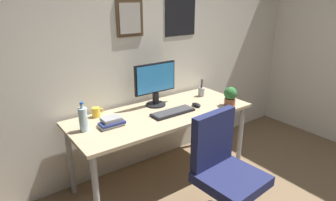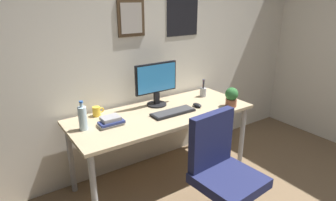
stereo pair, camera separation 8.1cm
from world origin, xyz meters
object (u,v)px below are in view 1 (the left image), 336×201
(office_chair, at_px, (223,167))
(pen_cup, at_px, (201,91))
(computer_mouse, at_px, (196,105))
(potted_plant, at_px, (230,96))
(keyboard, at_px, (173,112))
(book_stack_left, at_px, (111,122))
(water_bottle, at_px, (83,119))
(monitor, at_px, (155,82))
(coffee_mug_near, at_px, (96,112))

(office_chair, bearing_deg, pen_cup, 57.15)
(computer_mouse, relative_size, potted_plant, 0.56)
(keyboard, bearing_deg, book_stack_left, 171.65)
(water_bottle, bearing_deg, pen_cup, 3.72)
(monitor, distance_m, book_stack_left, 0.65)
(monitor, bearing_deg, coffee_mug_near, 173.94)
(book_stack_left, bearing_deg, monitor, 18.55)
(potted_plant, distance_m, pen_cup, 0.39)
(monitor, height_order, water_bottle, monitor)
(pen_cup, bearing_deg, computer_mouse, -140.56)
(monitor, xyz_separation_m, water_bottle, (-0.81, -0.15, -0.13))
(office_chair, xyz_separation_m, computer_mouse, (0.34, 0.72, 0.22))
(water_bottle, xyz_separation_m, coffee_mug_near, (0.20, 0.22, -0.06))
(water_bottle, relative_size, book_stack_left, 1.17)
(potted_plant, bearing_deg, monitor, 143.08)
(keyboard, distance_m, potted_plant, 0.62)
(pen_cup, bearing_deg, book_stack_left, -173.38)
(keyboard, bearing_deg, monitor, 91.41)
(water_bottle, relative_size, pen_cup, 1.26)
(coffee_mug_near, bearing_deg, potted_plant, -23.09)
(pen_cup, height_order, book_stack_left, pen_cup)
(computer_mouse, relative_size, pen_cup, 0.55)
(office_chair, xyz_separation_m, book_stack_left, (-0.55, 0.80, 0.24))
(computer_mouse, bearing_deg, potted_plant, -30.90)
(potted_plant, bearing_deg, keyboard, 164.14)
(keyboard, bearing_deg, water_bottle, 170.89)
(monitor, distance_m, potted_plant, 0.76)
(water_bottle, xyz_separation_m, book_stack_left, (0.22, -0.04, -0.07))
(potted_plant, bearing_deg, computer_mouse, 149.10)
(monitor, xyz_separation_m, book_stack_left, (-0.58, -0.20, -0.20))
(monitor, relative_size, coffee_mug_near, 4.18)
(monitor, xyz_separation_m, computer_mouse, (0.31, -0.28, -0.22))
(coffee_mug_near, bearing_deg, computer_mouse, -20.36)
(computer_mouse, height_order, potted_plant, potted_plant)
(office_chair, distance_m, water_bottle, 1.18)
(water_bottle, height_order, book_stack_left, water_bottle)
(water_bottle, bearing_deg, potted_plant, -12.00)
(monitor, bearing_deg, book_stack_left, -161.45)
(computer_mouse, height_order, book_stack_left, book_stack_left)
(office_chair, relative_size, keyboard, 2.21)
(keyboard, relative_size, computer_mouse, 3.91)
(coffee_mug_near, xyz_separation_m, potted_plant, (1.21, -0.52, 0.06))
(coffee_mug_near, bearing_deg, keyboard, -29.39)
(computer_mouse, bearing_deg, monitor, 138.11)
(book_stack_left, bearing_deg, coffee_mug_near, 95.72)
(office_chair, height_order, coffee_mug_near, office_chair)
(water_bottle, bearing_deg, keyboard, -9.11)
(water_bottle, distance_m, pen_cup, 1.38)
(water_bottle, bearing_deg, computer_mouse, -6.33)
(office_chair, relative_size, potted_plant, 4.87)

